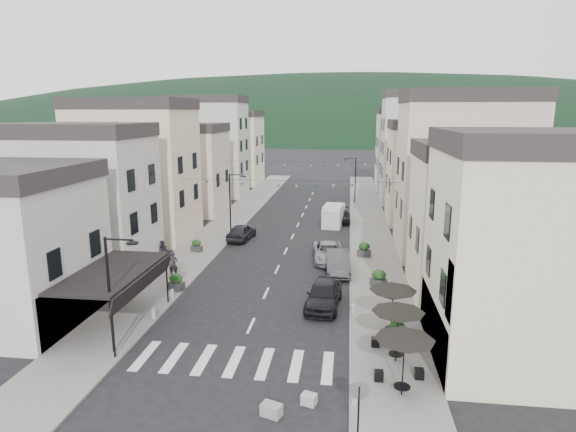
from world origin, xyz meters
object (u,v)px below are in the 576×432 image
at_px(parked_car_a, 324,294).
at_px(pedestrian_a, 173,265).
at_px(parked_car_b, 338,262).
at_px(parked_car_e, 242,232).
at_px(pedestrian_b, 163,251).
at_px(parked_car_c, 329,252).
at_px(parked_car_d, 342,216).
at_px(delivery_van, 334,215).

xyz_separation_m(parked_car_a, pedestrian_a, (-11.01, 3.83, 0.23)).
bearing_deg(parked_car_b, parked_car_e, 133.42).
xyz_separation_m(pedestrian_a, pedestrian_b, (-2.12, 3.39, -0.07)).
distance_m(parked_car_b, parked_car_e, 12.42).
height_order(parked_car_c, pedestrian_b, pedestrian_b).
xyz_separation_m(parked_car_d, delivery_van, (-0.84, -1.52, 0.46)).
bearing_deg(pedestrian_b, pedestrian_a, -48.29).
xyz_separation_m(parked_car_b, delivery_van, (-0.84, 15.45, 0.31)).
bearing_deg(parked_car_d, parked_car_c, -94.23).
height_order(parked_car_d, pedestrian_a, pedestrian_a).
height_order(parked_car_e, pedestrian_b, pedestrian_b).
bearing_deg(parked_car_a, parked_car_d, 93.02).
distance_m(parked_car_a, pedestrian_b, 14.98).
bearing_deg(parked_car_b, pedestrian_a, -170.83).
xyz_separation_m(parked_car_d, parked_car_e, (-9.20, -8.62, 0.12)).
bearing_deg(pedestrian_a, parked_car_b, 2.74).
bearing_deg(parked_car_b, pedestrian_b, 173.23).
bearing_deg(parked_car_e, parked_car_a, 125.80).
relative_size(delivery_van, pedestrian_b, 2.84).
relative_size(parked_car_a, parked_car_d, 1.08).
height_order(parked_car_b, delivery_van, delivery_van).
height_order(parked_car_a, parked_car_c, parked_car_a).
relative_size(parked_car_d, parked_car_e, 0.99).
xyz_separation_m(parked_car_d, pedestrian_b, (-13.80, -16.39, 0.33)).
relative_size(parked_car_a, parked_car_e, 1.07).
relative_size(parked_car_c, pedestrian_a, 2.80).
relative_size(parked_car_b, parked_car_c, 0.94).
xyz_separation_m(parked_car_a, parked_car_c, (-0.13, 9.46, -0.10)).
bearing_deg(parked_car_d, delivery_van, -119.95).
bearing_deg(parked_car_e, parked_car_b, 143.95).
relative_size(parked_car_b, pedestrian_b, 2.83).
relative_size(delivery_van, pedestrian_a, 2.63).
height_order(parked_car_a, parked_car_b, parked_car_a).
relative_size(parked_car_a, delivery_van, 0.99).
xyz_separation_m(parked_car_c, pedestrian_b, (-12.99, -2.24, 0.26)).
relative_size(parked_car_d, pedestrian_a, 2.40).
height_order(parked_car_d, parked_car_e, parked_car_e).
bearing_deg(parked_car_c, pedestrian_b, -176.97).
bearing_deg(parked_car_a, pedestrian_a, 165.50).
height_order(parked_car_a, parked_car_e, parked_car_a).
distance_m(parked_car_a, parked_car_d, 23.62).
distance_m(parked_car_a, parked_car_e, 17.24).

